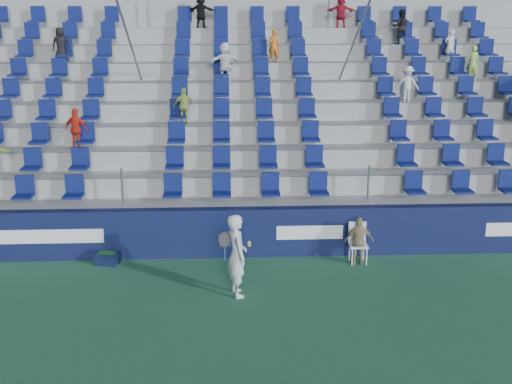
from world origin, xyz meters
TOP-DOWN VIEW (x-y plane):
  - ground at (0.00, 0.00)m, footprint 70.00×70.00m
  - sponsor_wall at (0.00, 3.15)m, footprint 24.00×0.32m
  - grandstand at (-0.01, 8.24)m, footprint 24.00×8.17m
  - tennis_player at (-0.28, 0.91)m, footprint 0.69×0.73m
  - line_judge_chair at (2.60, 2.65)m, footprint 0.43×0.44m
  - line_judge at (2.60, 2.50)m, footprint 0.69×0.32m
  - ball_bin at (-3.30, 2.75)m, footprint 0.57×0.43m

SIDE VIEW (x-z plane):
  - ground at x=0.00m, z-range 0.00..0.00m
  - ball_bin at x=-3.30m, z-range 0.01..0.30m
  - line_judge_chair at x=2.60m, z-range 0.07..1.02m
  - line_judge at x=2.60m, z-range 0.00..1.15m
  - sponsor_wall at x=0.00m, z-range 0.00..1.20m
  - tennis_player at x=-0.28m, z-range 0.00..1.76m
  - grandstand at x=-0.01m, z-range -1.18..5.45m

